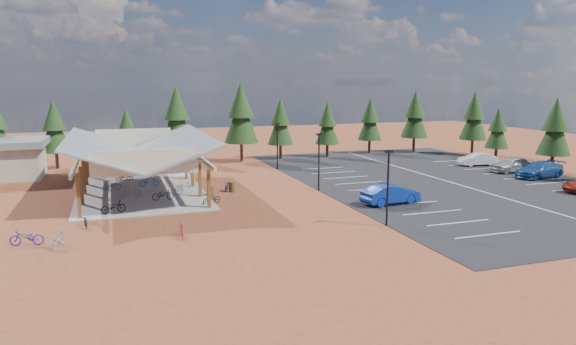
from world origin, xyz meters
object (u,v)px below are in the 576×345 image
(bike_2, at_px, (112,185))
(bike_4, at_px, (163,195))
(trash_bin_1, at_px, (232,187))
(car_1, at_px, (391,194))
(bike_5, at_px, (184,188))
(car_7, at_px, (539,170))
(bike_pavilion, at_px, (139,148))
(bike_14, at_px, (227,185))
(lamp_post_2, at_px, (277,143))
(bike_9, at_px, (58,238))
(bike_1, at_px, (130,192))
(bike_10, at_px, (27,237))
(lamp_post_0, at_px, (388,183))
(bike_0, at_px, (113,207))
(lamp_post_1, at_px, (319,158))
(bike_7, at_px, (154,173))
(car_8, at_px, (512,164))
(bike_3, at_px, (124,175))
(bike_11, at_px, (182,230))
(bike_16, at_px, (212,199))
(bike_8, at_px, (86,221))
(car_9, at_px, (477,159))
(bike_6, at_px, (149,181))
(trash_bin_0, at_px, (211,191))

(bike_2, xyz_separation_m, bike_4, (3.92, -5.56, 0.05))
(trash_bin_1, distance_m, car_1, 13.85)
(bike_5, distance_m, car_7, 35.22)
(bike_pavilion, height_order, bike_14, bike_pavilion)
(lamp_post_2, xyz_separation_m, trash_bin_1, (-7.37, -9.93, -2.53))
(bike_9, bearing_deg, trash_bin_1, -112.93)
(bike_1, height_order, car_7, car_7)
(bike_2, bearing_deg, bike_10, 156.23)
(lamp_post_0, bearing_deg, bike_5, 128.78)
(trash_bin_1, distance_m, bike_0, 11.10)
(bike_10, bearing_deg, lamp_post_1, 121.08)
(bike_7, height_order, car_8, car_8)
(bike_0, bearing_deg, lamp_post_2, -68.09)
(bike_0, height_order, bike_9, bike_9)
(bike_0, relative_size, bike_3, 1.08)
(bike_11, relative_size, car_8, 0.33)
(lamp_post_2, relative_size, car_8, 1.06)
(bike_pavilion, relative_size, bike_16, 11.54)
(bike_7, bearing_deg, car_7, -117.92)
(bike_7, xyz_separation_m, bike_8, (-5.72, -16.55, -0.15))
(lamp_post_0, relative_size, bike_0, 2.83)
(lamp_post_0, bearing_deg, car_9, 39.93)
(bike_5, bearing_deg, bike_6, 19.96)
(bike_0, height_order, car_8, car_8)
(lamp_post_1, relative_size, trash_bin_1, 5.71)
(bike_pavilion, bearing_deg, lamp_post_1, -18.43)
(bike_11, bearing_deg, bike_16, 69.37)
(bike_2, relative_size, car_9, 0.35)
(car_1, bearing_deg, lamp_post_1, 21.06)
(bike_pavilion, relative_size, bike_9, 10.99)
(bike_0, relative_size, bike_16, 1.08)
(lamp_post_0, distance_m, bike_8, 20.27)
(bike_1, bearing_deg, bike_5, -89.62)
(trash_bin_0, bearing_deg, car_8, 2.16)
(bike_4, bearing_deg, lamp_post_2, -47.23)
(lamp_post_2, bearing_deg, bike_8, -137.11)
(lamp_post_1, distance_m, car_9, 23.88)
(trash_bin_0, height_order, bike_6, bike_6)
(car_1, relative_size, car_7, 0.87)
(bike_5, bearing_deg, bike_7, -0.27)
(bike_7, bearing_deg, car_1, -145.49)
(bike_11, bearing_deg, lamp_post_1, 39.26)
(bike_5, xyz_separation_m, car_9, (34.25, 4.67, 0.16))
(trash_bin_1, xyz_separation_m, car_7, (30.86, -3.47, 0.40))
(bike_pavilion, relative_size, lamp_post_2, 3.77)
(bike_11, height_order, car_9, car_9)
(lamp_post_2, height_order, car_8, lamp_post_2)
(lamp_post_0, xyz_separation_m, lamp_post_2, (0.00, 24.00, 0.00))
(bike_16, relative_size, car_1, 0.35)
(bike_3, distance_m, bike_16, 13.75)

